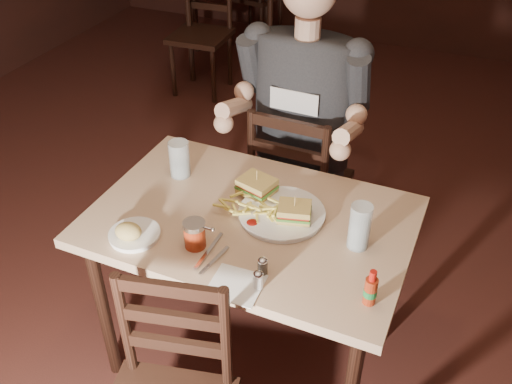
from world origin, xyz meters
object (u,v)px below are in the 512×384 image
at_px(bg_chair_near, 200,35).
at_px(diner, 301,89).
at_px(side_plate, 135,235).
at_px(main_table, 251,235).
at_px(chair_far, 300,184).
at_px(syrup_dispenser, 195,234).
at_px(hot_sauce, 371,287).
at_px(glass_left, 179,159).
at_px(dinner_plate, 282,214).
at_px(glass_right, 360,226).

height_order(bg_chair_near, diner, diner).
bearing_deg(side_plate, main_table, 37.84).
distance_m(chair_far, syrup_dispenser, 0.97).
height_order(chair_far, bg_chair_near, chair_far).
bearing_deg(bg_chair_near, hot_sauce, -56.22).
bearing_deg(bg_chair_near, diner, -53.44).
distance_m(bg_chair_near, side_plate, 2.75).
height_order(chair_far, glass_left, glass_left).
relative_size(diner, syrup_dispenser, 10.28).
bearing_deg(main_table, glass_left, 158.54).
relative_size(bg_chair_near, hot_sauce, 7.08).
distance_m(chair_far, hot_sauce, 1.13).
bearing_deg(dinner_plate, main_table, -154.71).
bearing_deg(dinner_plate, bg_chair_near, 123.98).
height_order(dinner_plate, hot_sauce, hot_sauce).
relative_size(diner, side_plate, 5.95).
xyz_separation_m(bg_chair_near, side_plate, (1.06, -2.52, 0.32)).
distance_m(chair_far, diner, 0.54).
bearing_deg(diner, glass_right, -54.02).
height_order(diner, side_plate, diner).
relative_size(chair_far, hot_sauce, 7.11).
xyz_separation_m(chair_far, glass_right, (0.43, -0.69, 0.40)).
bearing_deg(chair_far, main_table, 94.59).
xyz_separation_m(chair_far, syrup_dispenser, (-0.08, -0.90, 0.36)).
xyz_separation_m(main_table, dinner_plate, (0.10, 0.05, 0.09)).
bearing_deg(dinner_plate, glass_right, -9.54).
xyz_separation_m(glass_left, glass_right, (0.76, -0.15, 0.01)).
height_order(diner, hot_sauce, diner).
distance_m(glass_left, glass_right, 0.78).
xyz_separation_m(diner, syrup_dispenser, (-0.08, -0.85, -0.17)).
xyz_separation_m(hot_sauce, syrup_dispenser, (-0.61, 0.03, -0.01)).
xyz_separation_m(diner, dinner_plate, (0.14, -0.58, -0.21)).
bearing_deg(chair_far, diner, 90.00).
bearing_deg(main_table, bg_chair_near, 121.56).
distance_m(diner, syrup_dispenser, 0.87).
height_order(hot_sauce, side_plate, hot_sauce).
bearing_deg(glass_left, syrup_dispenser, -54.71).
bearing_deg(glass_left, side_plate, -84.58).
bearing_deg(main_table, hot_sauce, -26.08).
bearing_deg(main_table, syrup_dispenser, -117.70).
bearing_deg(main_table, diner, 93.22).
bearing_deg(glass_right, main_table, 179.85).
bearing_deg(diner, side_plate, -106.51).
bearing_deg(diner, syrup_dispenser, -93.44).
distance_m(main_table, glass_left, 0.43).
distance_m(bg_chair_near, glass_left, 2.38).
bearing_deg(hot_sauce, bg_chair_near, 126.95).
bearing_deg(diner, hot_sauce, -57.06).
bearing_deg(syrup_dispenser, side_plate, -168.45).
distance_m(glass_left, side_plate, 0.41).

